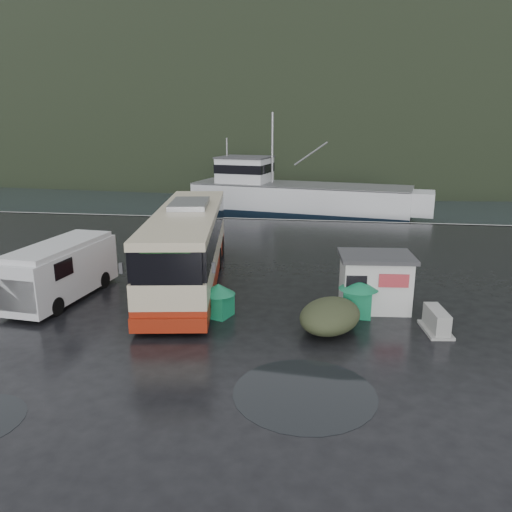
# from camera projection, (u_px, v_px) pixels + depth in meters

# --- Properties ---
(ground) EXTENTS (160.00, 160.00, 0.00)m
(ground) POSITION_uv_depth(u_px,v_px,m) (237.00, 311.00, 20.67)
(ground) COLOR black
(ground) RESTS_ON ground
(harbor_water) EXTENTS (300.00, 180.00, 0.02)m
(harbor_water) POSITION_uv_depth(u_px,v_px,m) (315.00, 152.00, 125.77)
(harbor_water) COLOR black
(harbor_water) RESTS_ON ground
(quay_edge) EXTENTS (160.00, 0.60, 1.50)m
(quay_edge) POSITION_uv_depth(u_px,v_px,m) (282.00, 220.00, 39.78)
(quay_edge) COLOR #999993
(quay_edge) RESTS_ON ground
(headland) EXTENTS (780.00, 540.00, 570.00)m
(headland) POSITION_uv_depth(u_px,v_px,m) (342.00, 136.00, 258.16)
(headland) COLOR black
(headland) RESTS_ON ground
(coach_bus) EXTENTS (5.40, 13.80, 3.81)m
(coach_bus) POSITION_uv_depth(u_px,v_px,m) (190.00, 281.00, 24.51)
(coach_bus) COLOR #C4B594
(coach_bus) RESTS_ON ground
(white_van) EXTENTS (2.73, 6.28, 2.55)m
(white_van) POSITION_uv_depth(u_px,v_px,m) (64.00, 299.00, 22.10)
(white_van) COLOR silver
(white_van) RESTS_ON ground
(waste_bin_left) EXTENTS (1.26, 1.26, 1.36)m
(waste_bin_left) POSITION_uv_depth(u_px,v_px,m) (219.00, 316.00, 20.13)
(waste_bin_left) COLOR #14754A
(waste_bin_left) RESTS_ON ground
(waste_bin_right) EXTENTS (1.27, 1.27, 1.60)m
(waste_bin_right) POSITION_uv_depth(u_px,v_px,m) (357.00, 315.00, 20.26)
(waste_bin_right) COLOR #14754A
(waste_bin_right) RESTS_ON ground
(dome_tent) EXTENTS (3.05, 3.54, 1.17)m
(dome_tent) POSITION_uv_depth(u_px,v_px,m) (329.00, 330.00, 18.74)
(dome_tent) COLOR #343A23
(dome_tent) RESTS_ON ground
(ticket_kiosk) EXTENTS (3.16, 2.50, 2.33)m
(ticket_kiosk) POSITION_uv_depth(u_px,v_px,m) (373.00, 308.00, 21.00)
(ticket_kiosk) COLOR silver
(ticket_kiosk) RESTS_ON ground
(jersey_barrier_a) EXTENTS (1.26, 1.72, 0.78)m
(jersey_barrier_a) POSITION_uv_depth(u_px,v_px,m) (329.00, 322.00, 19.47)
(jersey_barrier_a) COLOR #999993
(jersey_barrier_a) RESTS_ON ground
(jersey_barrier_b) EXTENTS (1.08, 1.83, 0.87)m
(jersey_barrier_b) POSITION_uv_depth(u_px,v_px,m) (435.00, 331.00, 18.66)
(jersey_barrier_b) COLOR #999993
(jersey_barrier_b) RESTS_ON ground
(fishing_trawler) EXTENTS (24.88, 9.87, 9.72)m
(fishing_trawler) POSITION_uv_depth(u_px,v_px,m) (300.00, 203.00, 47.82)
(fishing_trawler) COLOR silver
(fishing_trawler) RESTS_ON ground
(puddles) EXTENTS (12.00, 6.04, 0.01)m
(puddles) POSITION_uv_depth(u_px,v_px,m) (215.00, 400.00, 14.03)
(puddles) COLOR black
(puddles) RESTS_ON ground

